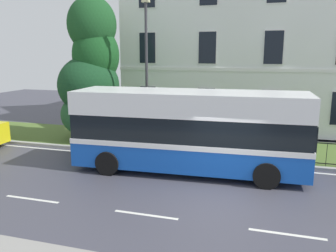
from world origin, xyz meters
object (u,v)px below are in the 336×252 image
at_px(evergreen_tree, 92,78).
at_px(litter_bin, 257,143).
at_px(georgian_townhouse, 247,33).
at_px(street_lamp_post, 146,62).
at_px(single_decker_bus, 189,130).

xyz_separation_m(evergreen_tree, litter_bin, (8.73, -0.89, -2.69)).
height_order(georgian_townhouse, street_lamp_post, georgian_townhouse).
relative_size(georgian_townhouse, street_lamp_post, 2.00).
distance_m(single_decker_bus, street_lamp_post, 4.98).
bearing_deg(single_decker_bus, litter_bin, 43.61).
bearing_deg(evergreen_tree, litter_bin, -5.85).
xyz_separation_m(evergreen_tree, street_lamp_post, (3.27, -0.47, 0.87)).
relative_size(street_lamp_post, litter_bin, 6.17).
bearing_deg(georgian_townhouse, evergreen_tree, -131.51).
bearing_deg(evergreen_tree, street_lamp_post, -8.14).
xyz_separation_m(single_decker_bus, litter_bin, (2.54, 2.68, -1.00)).
distance_m(evergreen_tree, litter_bin, 9.18).
bearing_deg(evergreen_tree, georgian_townhouse, 48.49).
xyz_separation_m(georgian_townhouse, evergreen_tree, (-7.42, -8.39, -2.63)).
relative_size(evergreen_tree, single_decker_bus, 0.81).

